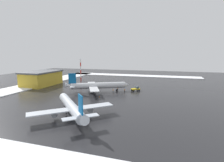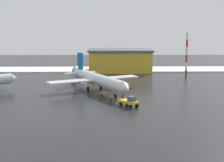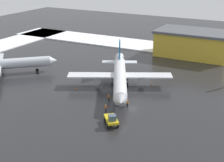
{
  "view_description": "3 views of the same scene",
  "coord_description": "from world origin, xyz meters",
  "px_view_note": "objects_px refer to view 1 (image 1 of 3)",
  "views": [
    {
      "loc": [
        88.26,
        28.6,
        19.4
      ],
      "look_at": [
        -1.49,
        1.13,
        4.83
      ],
      "focal_mm": 28.0,
      "sensor_mm": 36.0,
      "label": 1
    },
    {
      "loc": [
        3.45,
        90.11,
        18.5
      ],
      "look_at": [
        1.8,
        -6.2,
        2.56
      ],
      "focal_mm": 55.0,
      "sensor_mm": 36.0,
      "label": 2
    },
    {
      "loc": [
        -31.32,
        69.43,
        32.15
      ],
      "look_at": [
        7.79,
        -4.07,
        2.04
      ],
      "focal_mm": 55.0,
      "sensor_mm": 36.0,
      "label": 3
    }
  ],
  "objects_px": {
    "airplane_parked_starboard": "(97,86)",
    "traffic_cone_near_nose": "(94,92)",
    "airplane_parked_portside": "(71,107)",
    "traffic_cone_wingtip_side": "(91,88)",
    "pushback_tug": "(136,89)",
    "antenna_mast": "(81,70)",
    "ground_crew_mid_apron": "(125,90)",
    "traffic_cone_mid_line": "(99,96)",
    "ground_crew_beside_wing": "(118,89)",
    "ground_crew_by_nose_gear": "(113,90)",
    "cargo_hangar": "(42,78)"
  },
  "relations": [
    {
      "from": "airplane_parked_starboard",
      "to": "traffic_cone_near_nose",
      "type": "relative_size",
      "value": 55.8
    },
    {
      "from": "airplane_parked_portside",
      "to": "traffic_cone_wingtip_side",
      "type": "bearing_deg",
      "value": -26.35
    },
    {
      "from": "airplane_parked_portside",
      "to": "traffic_cone_wingtip_side",
      "type": "height_order",
      "value": "airplane_parked_portside"
    },
    {
      "from": "pushback_tug",
      "to": "antenna_mast",
      "type": "xyz_separation_m",
      "value": [
        -22.98,
        -43.84,
        6.72
      ]
    },
    {
      "from": "ground_crew_mid_apron",
      "to": "traffic_cone_mid_line",
      "type": "xyz_separation_m",
      "value": [
        13.48,
        -8.72,
        -0.7
      ]
    },
    {
      "from": "airplane_parked_portside",
      "to": "traffic_cone_wingtip_side",
      "type": "xyz_separation_m",
      "value": [
        -41.92,
        -11.92,
        -2.79
      ]
    },
    {
      "from": "airplane_parked_portside",
      "to": "ground_crew_beside_wing",
      "type": "bearing_deg",
      "value": -47.23
    },
    {
      "from": "ground_crew_mid_apron",
      "to": "ground_crew_beside_wing",
      "type": "distance_m",
      "value": 5.54
    },
    {
      "from": "airplane_parked_portside",
      "to": "antenna_mast",
      "type": "height_order",
      "value": "antenna_mast"
    },
    {
      "from": "airplane_parked_starboard",
      "to": "traffic_cone_wingtip_side",
      "type": "height_order",
      "value": "airplane_parked_starboard"
    },
    {
      "from": "ground_crew_beside_wing",
      "to": "antenna_mast",
      "type": "xyz_separation_m",
      "value": [
        -24.04,
        -34.12,
        7.03
      ]
    },
    {
      "from": "pushback_tug",
      "to": "ground_crew_by_nose_gear",
      "type": "distance_m",
      "value": 12.47
    },
    {
      "from": "traffic_cone_near_nose",
      "to": "cargo_hangar",
      "type": "bearing_deg",
      "value": -104.55
    },
    {
      "from": "ground_crew_beside_wing",
      "to": "traffic_cone_mid_line",
      "type": "xyz_separation_m",
      "value": [
        16.61,
        -4.15,
        -0.7
      ]
    },
    {
      "from": "ground_crew_beside_wing",
      "to": "traffic_cone_near_nose",
      "type": "height_order",
      "value": "ground_crew_beside_wing"
    },
    {
      "from": "airplane_parked_portside",
      "to": "pushback_tug",
      "type": "xyz_separation_m",
      "value": [
        -43.23,
        13.42,
        -1.78
      ]
    },
    {
      "from": "antenna_mast",
      "to": "ground_crew_mid_apron",
      "type": "bearing_deg",
      "value": 54.91
    },
    {
      "from": "traffic_cone_wingtip_side",
      "to": "cargo_hangar",
      "type": "bearing_deg",
      "value": -92.65
    },
    {
      "from": "ground_crew_beside_wing",
      "to": "traffic_cone_mid_line",
      "type": "relative_size",
      "value": 3.11
    },
    {
      "from": "traffic_cone_mid_line",
      "to": "traffic_cone_wingtip_side",
      "type": "relative_size",
      "value": 1.0
    },
    {
      "from": "pushback_tug",
      "to": "ground_crew_by_nose_gear",
      "type": "bearing_deg",
      "value": 170.89
    },
    {
      "from": "airplane_parked_starboard",
      "to": "ground_crew_mid_apron",
      "type": "height_order",
      "value": "airplane_parked_starboard"
    },
    {
      "from": "airplane_parked_portside",
      "to": "antenna_mast",
      "type": "relative_size",
      "value": 1.57
    },
    {
      "from": "cargo_hangar",
      "to": "traffic_cone_wingtip_side",
      "type": "relative_size",
      "value": 45.66
    },
    {
      "from": "cargo_hangar",
      "to": "ground_crew_beside_wing",
      "type": "bearing_deg",
      "value": 88.91
    },
    {
      "from": "ground_crew_by_nose_gear",
      "to": "traffic_cone_wingtip_side",
      "type": "relative_size",
      "value": 3.11
    },
    {
      "from": "pushback_tug",
      "to": "ground_crew_mid_apron",
      "type": "distance_m",
      "value": 6.66
    },
    {
      "from": "traffic_cone_wingtip_side",
      "to": "traffic_cone_near_nose",
      "type": "bearing_deg",
      "value": 31.97
    },
    {
      "from": "traffic_cone_mid_line",
      "to": "traffic_cone_wingtip_side",
      "type": "xyz_separation_m",
      "value": [
        -16.36,
        -11.47,
        0.0
      ]
    },
    {
      "from": "ground_crew_mid_apron",
      "to": "ground_crew_beside_wing",
      "type": "height_order",
      "value": "same"
    },
    {
      "from": "airplane_parked_starboard",
      "to": "cargo_hangar",
      "type": "bearing_deg",
      "value": 141.51
    },
    {
      "from": "pushback_tug",
      "to": "traffic_cone_wingtip_side",
      "type": "height_order",
      "value": "pushback_tug"
    },
    {
      "from": "pushback_tug",
      "to": "ground_crew_beside_wing",
      "type": "height_order",
      "value": "pushback_tug"
    },
    {
      "from": "airplane_parked_portside",
      "to": "traffic_cone_near_nose",
      "type": "bearing_deg",
      "value": -31.11
    },
    {
      "from": "cargo_hangar",
      "to": "traffic_cone_near_nose",
      "type": "distance_m",
      "value": 40.78
    },
    {
      "from": "antenna_mast",
      "to": "cargo_hangar",
      "type": "bearing_deg",
      "value": -34.1
    },
    {
      "from": "airplane_parked_portside",
      "to": "pushback_tug",
      "type": "distance_m",
      "value": 45.3
    },
    {
      "from": "cargo_hangar",
      "to": "traffic_cone_wingtip_side",
      "type": "distance_m",
      "value": 34.18
    },
    {
      "from": "traffic_cone_near_nose",
      "to": "pushback_tug",
      "type": "bearing_deg",
      "value": 116.46
    },
    {
      "from": "traffic_cone_near_nose",
      "to": "ground_crew_beside_wing",
      "type": "bearing_deg",
      "value": 130.91
    },
    {
      "from": "airplane_parked_portside",
      "to": "cargo_hangar",
      "type": "height_order",
      "value": "airplane_parked_portside"
    },
    {
      "from": "antenna_mast",
      "to": "traffic_cone_near_nose",
      "type": "bearing_deg",
      "value": 35.96
    },
    {
      "from": "airplane_parked_portside",
      "to": "pushback_tug",
      "type": "height_order",
      "value": "airplane_parked_portside"
    },
    {
      "from": "pushback_tug",
      "to": "ground_crew_by_nose_gear",
      "type": "height_order",
      "value": "pushback_tug"
    },
    {
      "from": "ground_crew_by_nose_gear",
      "to": "antenna_mast",
      "type": "xyz_separation_m",
      "value": [
        -29.41,
        -33.16,
        7.03
      ]
    },
    {
      "from": "ground_crew_mid_apron",
      "to": "ground_crew_beside_wing",
      "type": "relative_size",
      "value": 1.0
    },
    {
      "from": "ground_crew_beside_wing",
      "to": "ground_crew_mid_apron",
      "type": "bearing_deg",
      "value": 167.44
    },
    {
      "from": "airplane_parked_starboard",
      "to": "antenna_mast",
      "type": "height_order",
      "value": "antenna_mast"
    },
    {
      "from": "pushback_tug",
      "to": "traffic_cone_wingtip_side",
      "type": "distance_m",
      "value": 25.4
    },
    {
      "from": "pushback_tug",
      "to": "airplane_parked_portside",
      "type": "bearing_deg",
      "value": -147.4
    }
  ]
}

